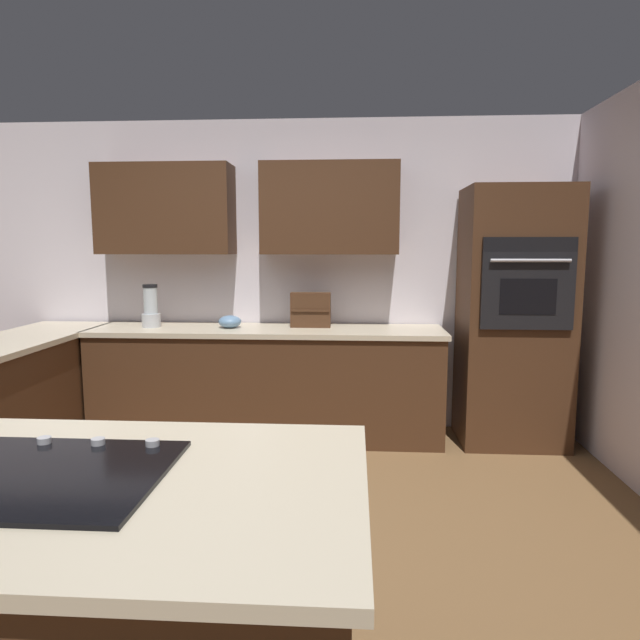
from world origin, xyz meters
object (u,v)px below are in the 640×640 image
at_px(wall_oven, 514,317).
at_px(spice_rack, 311,310).
at_px(mixing_bowl, 230,322).
at_px(cooktop, 31,474).
at_px(blender, 151,309).

bearing_deg(wall_oven, spice_rack, -3.01).
bearing_deg(mixing_bowl, spice_rack, -173.28).
xyz_separation_m(cooktop, mixing_bowl, (0.09, -2.92, 0.04)).
bearing_deg(wall_oven, cooktop, 53.41).
relative_size(wall_oven, mixing_bowl, 10.92).
bearing_deg(cooktop, wall_oven, -126.59).
xyz_separation_m(blender, mixing_bowl, (-0.65, -0.00, -0.10)).
xyz_separation_m(wall_oven, spice_rack, (1.60, -0.08, 0.04)).
height_order(blender, spice_rack, blender).
xyz_separation_m(wall_oven, blender, (2.90, -0.01, 0.04)).
relative_size(blender, mixing_bowl, 1.90).
height_order(wall_oven, blender, wall_oven).
distance_m(cooktop, spice_rack, 3.05).
relative_size(wall_oven, blender, 5.74).
xyz_separation_m(blender, spice_rack, (-1.30, -0.08, -0.01)).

